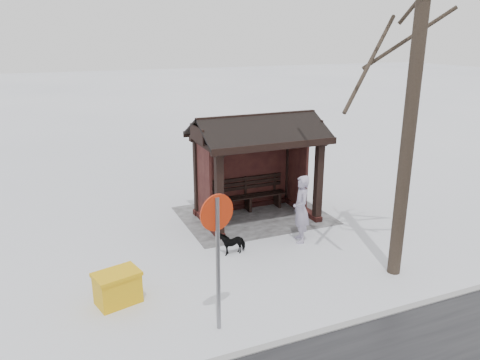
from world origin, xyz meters
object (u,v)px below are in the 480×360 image
bus_shelter (255,145)px  grit_bin (118,288)px  road_sign (217,235)px  dog (232,242)px  pedestrian (301,209)px

bus_shelter → grit_bin: 5.81m
grit_bin → road_sign: (-1.57, 1.58, 1.52)m
bus_shelter → grit_bin: size_ratio=3.58×
dog → grit_bin: 3.19m
bus_shelter → road_sign: size_ratio=1.37×
bus_shelter → road_sign: bearing=58.6°
bus_shelter → pedestrian: bus_shelter is taller
pedestrian → dog: 2.00m
pedestrian → grit_bin: (4.86, 1.15, -0.55)m
grit_bin → road_sign: bearing=120.6°
dog → pedestrian: bearing=85.4°
road_sign → grit_bin: bearing=-58.7°
bus_shelter → dog: 3.15m
dog → road_sign: road_sign is taller
bus_shelter → grit_bin: (4.49, 3.20, -1.82)m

